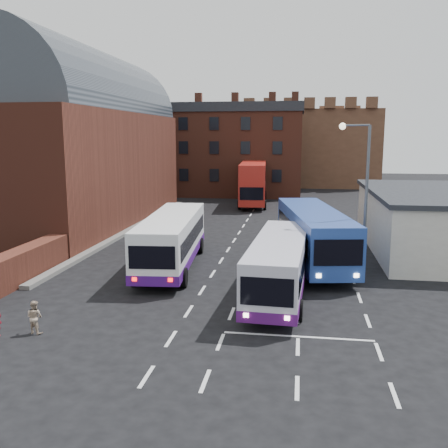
# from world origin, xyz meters

# --- Properties ---
(ground) EXTENTS (180.00, 180.00, 0.00)m
(ground) POSITION_xyz_m (0.00, 0.00, 0.00)
(ground) COLOR black
(railway_station) EXTENTS (12.00, 28.00, 16.00)m
(railway_station) POSITION_xyz_m (-15.50, 21.00, 7.64)
(railway_station) COLOR #602B1E
(railway_station) RESTS_ON ground
(forecourt_wall) EXTENTS (1.20, 10.00, 1.80)m
(forecourt_wall) POSITION_xyz_m (-10.20, 2.00, 0.90)
(forecourt_wall) COLOR #602B1E
(forecourt_wall) RESTS_ON ground
(cream_building) EXTENTS (10.40, 16.40, 4.25)m
(cream_building) POSITION_xyz_m (15.00, 14.00, 2.16)
(cream_building) COLOR beige
(cream_building) RESTS_ON ground
(brick_terrace) EXTENTS (22.00, 10.00, 11.00)m
(brick_terrace) POSITION_xyz_m (-6.00, 46.00, 5.50)
(brick_terrace) COLOR brown
(brick_terrace) RESTS_ON ground
(castle_keep) EXTENTS (22.00, 22.00, 12.00)m
(castle_keep) POSITION_xyz_m (6.00, 66.00, 6.00)
(castle_keep) COLOR brown
(castle_keep) RESTS_ON ground
(bus_white_outbound) EXTENTS (3.71, 11.90, 3.20)m
(bus_white_outbound) POSITION_xyz_m (-2.74, 6.83, 1.89)
(bus_white_outbound) COLOR white
(bus_white_outbound) RESTS_ON ground
(bus_white_inbound) EXTENTS (3.12, 10.81, 2.92)m
(bus_white_inbound) POSITION_xyz_m (4.00, 2.23, 1.72)
(bus_white_inbound) COLOR silver
(bus_white_inbound) RESTS_ON ground
(bus_blue) EXTENTS (4.96, 12.78, 3.40)m
(bus_blue) POSITION_xyz_m (5.84, 9.05, 2.01)
(bus_blue) COLOR #254394
(bus_blue) RESTS_ON ground
(bus_red_double) EXTENTS (3.74, 12.49, 4.93)m
(bus_red_double) POSITION_xyz_m (-0.47, 35.60, 2.62)
(bus_red_double) COLOR #AB1F17
(bus_red_double) RESTS_ON ground
(street_lamp) EXTENTS (1.69, 0.77, 8.68)m
(street_lamp) POSITION_xyz_m (8.31, 6.48, 5.24)
(street_lamp) COLOR #52575D
(street_lamp) RESTS_ON ground
(pedestrian_beige) EXTENTS (0.77, 0.66, 1.38)m
(pedestrian_beige) POSITION_xyz_m (-5.63, -4.25, 0.69)
(pedestrian_beige) COLOR tan
(pedestrian_beige) RESTS_ON ground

